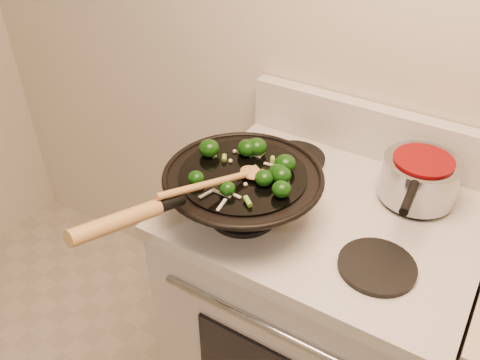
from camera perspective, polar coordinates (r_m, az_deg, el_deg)
The scene contains 5 objects.
stove at distance 1.69m, azimuth 8.49°, elevation -14.79°, with size 0.78×0.67×1.08m.
wok at distance 1.27m, azimuth 0.19°, elevation -1.32°, with size 0.40×0.65×0.23m.
stirfry at distance 1.24m, azimuth 1.58°, elevation 1.75°, with size 0.29×0.27×0.05m.
wooden_spoon at distance 1.18m, azimuth -1.46°, elevation 0.11°, with size 0.13×0.29×0.08m.
saucepan at distance 1.41m, azimuth 19.49°, elevation 0.20°, with size 0.20×0.32×0.12m.
Camera 1 is at (0.29, 0.16, 1.78)m, focal length 38.00 mm.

